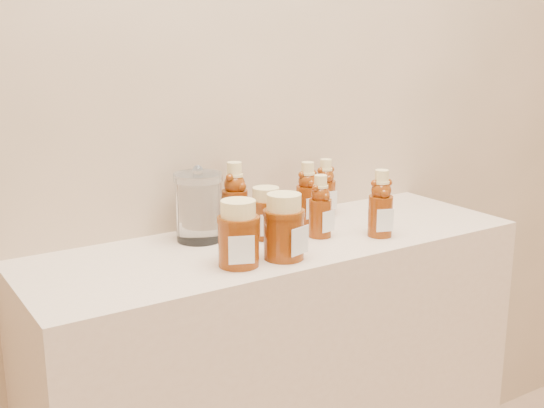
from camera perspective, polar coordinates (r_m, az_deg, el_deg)
wall_back at (r=1.70m, az=-3.15°, el=13.33°), size 3.50×0.02×2.70m
bear_bottle_back_left at (r=1.64m, az=-3.14°, el=0.90°), size 0.09×0.09×0.20m
bear_bottle_back_mid at (r=1.73m, az=2.98°, el=1.27°), size 0.07×0.07×0.18m
bear_bottle_back_right at (r=1.82m, az=4.50°, el=1.74°), size 0.07×0.07×0.17m
bear_bottle_front_left at (r=1.61m, az=4.07°, el=0.16°), size 0.07×0.07×0.17m
bear_bottle_front_right at (r=1.63m, az=9.10°, el=0.42°), size 0.08×0.08×0.18m
honey_jar_left at (r=1.42m, az=-2.82°, el=-2.46°), size 0.12×0.12×0.14m
honey_jar_back at (r=1.61m, az=-0.51°, el=-0.74°), size 0.10×0.10×0.12m
honey_jar_front at (r=1.46m, az=1.00°, el=-1.89°), size 0.11×0.11×0.14m
glass_canister at (r=1.59m, az=-6.15°, el=-0.02°), size 0.12×0.12×0.17m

